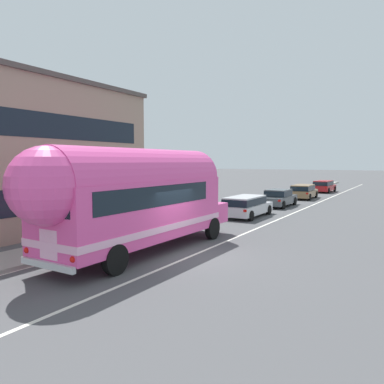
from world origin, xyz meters
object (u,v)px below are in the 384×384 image
at_px(car_lead, 246,205).
at_px(car_second, 279,197).
at_px(car_fourth, 324,186).
at_px(painted_bus, 134,196).
at_px(car_third, 303,191).

height_order(car_lead, car_second, same).
bearing_deg(car_lead, car_fourth, 89.57).
bearing_deg(painted_bus, car_lead, 90.69).
xyz_separation_m(car_third, car_fourth, (0.08, 8.82, -0.00)).
bearing_deg(car_lead, car_third, 89.62).
relative_size(painted_bus, car_second, 2.37).
xyz_separation_m(painted_bus, car_fourth, (0.04, 34.11, -1.52)).
relative_size(painted_bus, car_lead, 2.35).
xyz_separation_m(car_lead, car_fourth, (0.17, 22.72, -0.01)).
bearing_deg(car_second, car_lead, -89.67).
distance_m(painted_bus, car_second, 18.20).
distance_m(painted_bus, car_fourth, 34.15).
bearing_deg(car_third, car_lead, -90.38).
distance_m(car_lead, car_second, 6.74).
distance_m(car_second, car_fourth, 15.98).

